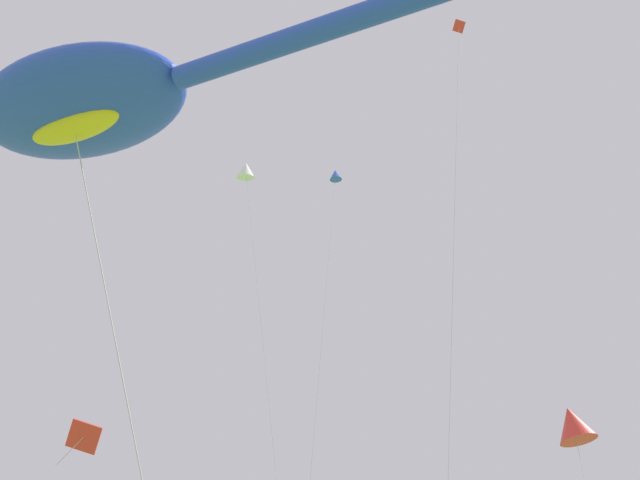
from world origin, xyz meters
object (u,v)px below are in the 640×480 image
big_show_kite (91,103)px  small_kite_triangle_green (75,446)px  small_kite_streamer_purple (246,172)px  small_kite_bird_shape (573,424)px  small_kite_diamond_red (335,180)px  small_kite_box_yellow (457,120)px

big_show_kite → small_kite_triangle_green: (3.49, 5.20, -5.84)m
small_kite_streamer_purple → small_kite_triangle_green: bearing=-99.4°
small_kite_streamer_purple → small_kite_bird_shape: size_ratio=2.68×
small_kite_diamond_red → small_kite_triangle_green: bearing=92.1°
big_show_kite → small_kite_bird_shape: (18.15, -0.85, -3.60)m
small_kite_diamond_red → small_kite_bird_shape: 14.99m
small_kite_box_yellow → small_kite_streamer_purple: bearing=29.4°
big_show_kite → small_kite_box_yellow: small_kite_box_yellow is taller
small_kite_triangle_green → small_kite_bird_shape: 16.02m
small_kite_streamer_purple → small_kite_box_yellow: small_kite_box_yellow is taller
small_kite_diamond_red → small_kite_triangle_green: small_kite_diamond_red is taller
big_show_kite → small_kite_bird_shape: 18.53m
small_kite_streamer_purple → small_kite_bird_shape: (4.07, -13.70, -15.51)m
big_show_kite → small_kite_diamond_red: size_ratio=0.60×
small_kite_triangle_green → small_kite_box_yellow: 19.53m
big_show_kite → small_kite_triangle_green: size_ratio=1.86×
small_kite_box_yellow → small_kite_diamond_red: bearing=28.7°
small_kite_triangle_green → small_kite_box_yellow: size_ratio=0.26×
small_kite_diamond_red → small_kite_triangle_green: size_ratio=3.11×
small_kite_triangle_green → big_show_kite: bearing=162.7°
small_kite_streamer_purple → small_kite_bird_shape: bearing=-28.7°
big_show_kite → small_kite_streamer_purple: 22.48m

